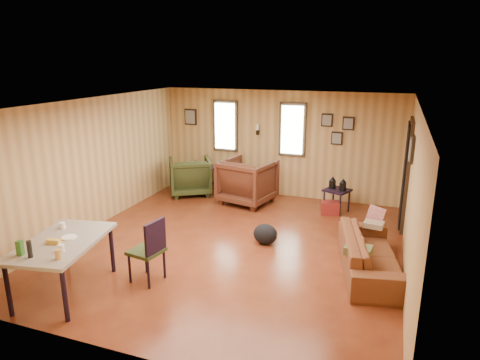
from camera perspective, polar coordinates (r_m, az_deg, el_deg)
The scene contains 11 objects.
room at distance 7.17m, azimuth 0.93°, elevation 0.81°, with size 5.54×6.04×2.44m.
sofa at distance 6.67m, azimuth 17.06°, elevation -8.59°, with size 1.98×0.58×0.77m, color brown.
recliner_brown at distance 9.31m, azimuth 1.00°, elevation 0.10°, with size 1.04×0.97×1.07m, color #502718.
recliner_green at distance 10.01m, azimuth -6.67°, elevation 0.74°, with size 0.91×0.86×0.94m, color #2F3819.
end_table at distance 10.09m, azimuth -5.10°, elevation 0.68°, with size 0.62×0.57×0.77m.
side_table at distance 8.99m, azimuth 12.85°, elevation -1.09°, with size 0.60×0.60×0.74m.
cooler at distance 8.95m, azimuth 11.90°, elevation -3.63°, with size 0.42×0.34×0.26m.
backpack at distance 7.38m, azimuth 3.39°, elevation -7.22°, with size 0.43×0.34×0.36m.
sofa_pillows at distance 6.87m, azimuth 16.61°, elevation -6.86°, with size 0.52×1.56×0.32m.
dining_table at distance 6.19m, azimuth -22.71°, elevation -8.08°, with size 1.15×1.62×0.97m.
dining_chair at distance 6.18m, azimuth -11.93°, elevation -8.80°, with size 0.49×0.49×0.94m.
Camera 1 is at (2.43, -6.27, 3.08)m, focal length 32.00 mm.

